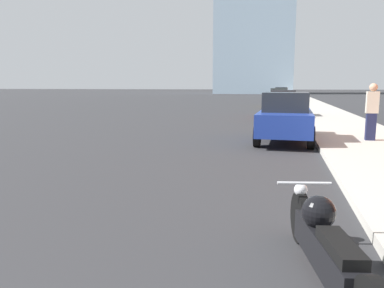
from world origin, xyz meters
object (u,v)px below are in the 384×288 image
object	(u,v)px
parked_car_blue	(285,117)
parked_car_red	(283,104)
parked_car_yellow	(279,97)
motorcycle	(325,244)
pedestrian	(372,111)
parked_car_black	(281,94)

from	to	relation	value
parked_car_blue	parked_car_red	distance (m)	10.18
parked_car_red	parked_car_yellow	bearing A→B (deg)	90.29
motorcycle	parked_car_red	world-z (taller)	parked_car_red
parked_car_blue	motorcycle	bearing A→B (deg)	-86.23
parked_car_yellow	parked_car_blue	bearing A→B (deg)	-86.63
parked_car_yellow	pedestrian	bearing A→B (deg)	-79.86
parked_car_black	motorcycle	bearing A→B (deg)	-85.23
parked_car_blue	pedestrian	xyz separation A→B (m)	(2.66, 0.10, 0.25)
parked_car_blue	parked_car_yellow	bearing A→B (deg)	92.70
parked_car_red	pedestrian	xyz separation A→B (m)	(2.71, -10.08, 0.28)
parked_car_black	pedestrian	distance (m)	35.99
motorcycle	parked_car_blue	xyz separation A→B (m)	(-0.29, 9.20, 0.46)
parked_car_blue	pedestrian	bearing A→B (deg)	4.19
motorcycle	parked_car_black	size ratio (longest dim) A/B	0.57
parked_car_yellow	pedestrian	distance (m)	22.59
parked_car_blue	parked_car_black	distance (m)	35.99
pedestrian	parked_car_red	bearing A→B (deg)	105.04
motorcycle	parked_car_blue	world-z (taller)	parked_car_blue
parked_car_black	parked_car_yellow	bearing A→B (deg)	-86.60
parked_car_blue	parked_car_black	bearing A→B (deg)	92.08
parked_car_yellow	pedestrian	world-z (taller)	pedestrian
motorcycle	pedestrian	bearing A→B (deg)	64.78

